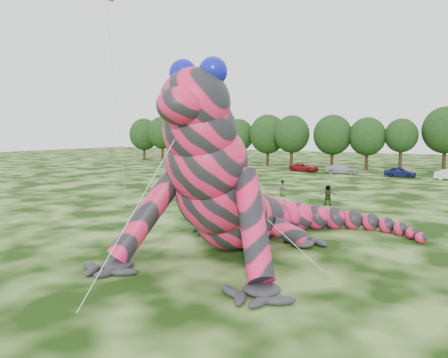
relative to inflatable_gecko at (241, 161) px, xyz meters
The scene contains 22 objects.
ground 5.79m from the inflatable_gecko, 95.88° to the right, with size 240.00×240.00×0.00m, color #16330A.
inflatable_gecko is the anchor object (origin of this frame).
flying_kite 16.37m from the inflatable_gecko, 168.23° to the left, with size 3.31×5.08×17.50m.
tree_0 78.60m from the inflatable_gecko, 134.27° to the left, with size 6.91×6.22×9.51m, color black, non-canonical shape.
tree_1 73.51m from the inflatable_gecko, 131.44° to the left, with size 6.74×6.07×9.81m, color black, non-canonical shape.
tree_2 70.66m from the inflatable_gecko, 127.82° to the left, with size 7.04×6.34×9.64m, color black, non-canonical shape.
tree_3 65.01m from the inflatable_gecko, 123.65° to the left, with size 5.81×5.23×9.44m, color black, non-canonical shape.
tree_4 63.30m from the inflatable_gecko, 118.23° to the left, with size 6.22×5.60×9.06m, color black, non-canonical shape.
tree_5 60.23m from the inflatable_gecko, 112.89° to the left, with size 7.16×6.44×9.80m, color black, non-canonical shape.
tree_6 56.63m from the inflatable_gecko, 108.38° to the left, with size 6.52×5.86×9.49m, color black, non-canonical shape.
tree_7 54.85m from the inflatable_gecko, 100.91° to the left, with size 6.68×6.01×9.48m, color black, non-canonical shape.
tree_8 54.23m from the inflatable_gecko, 94.78° to the left, with size 6.14×5.53×8.94m, color black, non-canonical shape.
tree_9 54.41m from the inflatable_gecko, 89.20° to the left, with size 5.27×4.74×8.68m, color black, non-canonical shape.
tree_10 56.08m from the inflatable_gecko, 82.73° to the left, with size 7.09×6.38×10.50m, color black, non-canonical shape.
car_0 57.89m from the inflatable_gecko, 126.79° to the left, with size 1.57×3.90×1.33m, color white.
car_1 53.27m from the inflatable_gecko, 119.08° to the left, with size 1.40×4.03×1.33m, color black.
car_2 48.64m from the inflatable_gecko, 105.38° to the left, with size 2.25×4.89×1.36m, color maroon.
car_3 46.73m from the inflatable_gecko, 98.11° to the left, with size 2.05×5.05×1.46m, color #A2A5AB.
car_4 45.46m from the inflatable_gecko, 87.32° to the left, with size 1.76×4.36×1.49m, color #14184D.
spectator_5 17.01m from the inflatable_gecko, 89.60° to the left, with size 1.70×0.54×1.84m, color gray.
spectator_4 37.69m from the inflatable_gecko, 116.70° to the left, with size 0.83×0.54×1.69m, color gray.
spectator_1 20.67m from the inflatable_gecko, 105.73° to the left, with size 0.81×0.63×1.66m, color gray.
Camera 1 is at (11.70, -18.69, 6.62)m, focal length 35.00 mm.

